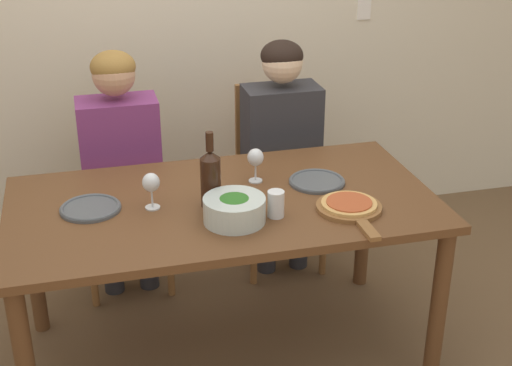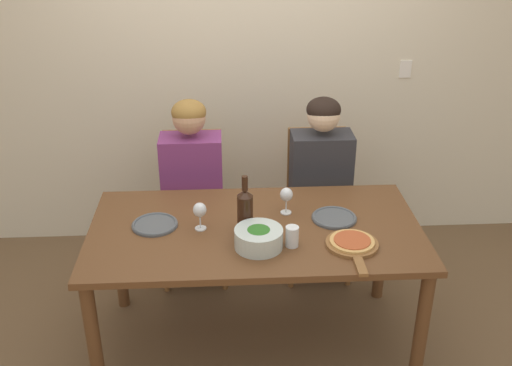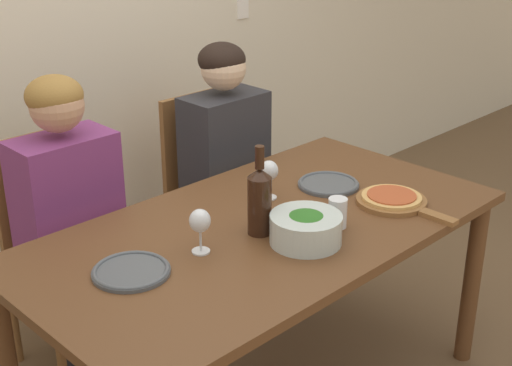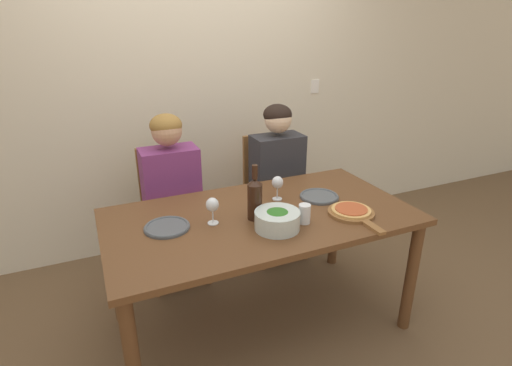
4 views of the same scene
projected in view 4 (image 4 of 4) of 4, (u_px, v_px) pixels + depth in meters
ground_plane at (260, 321)px, 2.55m from camera, size 40.00×40.00×0.00m
back_wall at (194, 81)px, 3.14m from camera, size 10.00×0.06×2.70m
dining_table at (261, 229)px, 2.30m from camera, size 1.73×0.92×0.77m
chair_left at (171, 209)px, 2.90m from camera, size 0.42×0.42×0.96m
chair_right at (271, 192)px, 3.21m from camera, size 0.42×0.42×0.96m
person_woman at (172, 186)px, 2.72m from camera, size 0.47×0.51×1.23m
person_man at (278, 169)px, 3.02m from camera, size 0.47×0.51×1.23m
wine_bottle at (255, 198)px, 2.17m from camera, size 0.08×0.08×0.31m
broccoli_bowl at (277, 220)px, 2.09m from camera, size 0.24×0.24×0.11m
dinner_plate_left at (167, 227)px, 2.10m from camera, size 0.24×0.24×0.02m
dinner_plate_right at (319, 196)px, 2.48m from camera, size 0.24×0.24×0.02m
pizza_on_board at (352, 212)px, 2.25m from camera, size 0.26×0.40×0.04m
wine_glass_left at (212, 206)px, 2.12m from camera, size 0.07×0.07×0.15m
wine_glass_right at (277, 184)px, 2.42m from camera, size 0.07×0.07×0.15m
water_tumbler at (304, 214)px, 2.15m from camera, size 0.07×0.07×0.11m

